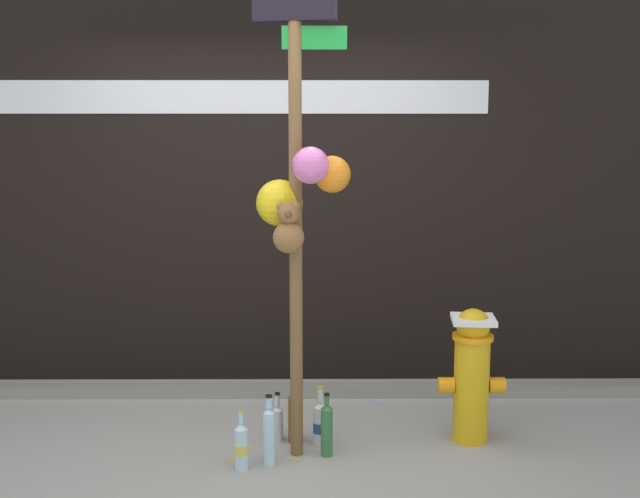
# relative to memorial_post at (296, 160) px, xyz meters

# --- Properties ---
(ground_plane) EXTENTS (14.00, 14.00, 0.00)m
(ground_plane) POSITION_rel_memorial_post_xyz_m (-0.25, -0.21, -1.67)
(ground_plane) COLOR #9E9B93
(building_wall) EXTENTS (10.00, 0.21, 3.84)m
(building_wall) POSITION_rel_memorial_post_xyz_m (-0.25, 1.44, 0.25)
(building_wall) COLOR black
(building_wall) RESTS_ON ground_plane
(curb_strip) EXTENTS (8.00, 0.12, 0.08)m
(curb_strip) POSITION_rel_memorial_post_xyz_m (-0.25, 0.98, -1.63)
(curb_strip) COLOR gray
(curb_strip) RESTS_ON ground_plane
(memorial_post) EXTENTS (0.52, 0.42, 2.75)m
(memorial_post) POSITION_rel_memorial_post_xyz_m (0.00, 0.00, 0.00)
(memorial_post) COLOR brown
(memorial_post) RESTS_ON ground_plane
(fire_hydrant) EXTENTS (0.39, 0.27, 0.80)m
(fire_hydrant) POSITION_rel_memorial_post_xyz_m (1.02, 0.22, -1.25)
(fire_hydrant) COLOR gold
(fire_hydrant) RESTS_ON ground_plane
(bottle_0) EXTENTS (0.07, 0.07, 0.29)m
(bottle_0) POSITION_rel_memorial_post_xyz_m (-0.13, 0.22, -1.56)
(bottle_0) COLOR silver
(bottle_0) RESTS_ON ground_plane
(bottle_1) EXTENTS (0.08, 0.08, 0.34)m
(bottle_1) POSITION_rel_memorial_post_xyz_m (-0.30, -0.17, -1.54)
(bottle_1) COLOR #B2DBEA
(bottle_1) RESTS_ON ground_plane
(bottle_2) EXTENTS (0.07, 0.07, 0.40)m
(bottle_2) POSITION_rel_memorial_post_xyz_m (-0.03, 0.20, -1.51)
(bottle_2) COLOR brown
(bottle_2) RESTS_ON ground_plane
(bottle_3) EXTENTS (0.07, 0.07, 0.40)m
(bottle_3) POSITION_rel_memorial_post_xyz_m (-0.15, -0.11, -1.50)
(bottle_3) COLOR #B2DBEA
(bottle_3) RESTS_ON ground_plane
(bottle_4) EXTENTS (0.07, 0.07, 0.37)m
(bottle_4) POSITION_rel_memorial_post_xyz_m (0.16, 0.01, -1.51)
(bottle_4) COLOR #337038
(bottle_4) RESTS_ON ground_plane
(bottle_5) EXTENTS (0.08, 0.08, 0.35)m
(bottle_5) POSITION_rel_memorial_post_xyz_m (0.13, 0.18, -1.54)
(bottle_5) COLOR silver
(bottle_5) RESTS_ON ground_plane
(litter_0) EXTENTS (0.09, 0.06, 0.01)m
(litter_0) POSITION_rel_memorial_post_xyz_m (-0.01, -0.05, -1.67)
(litter_0) COLOR tan
(litter_0) RESTS_ON ground_plane
(litter_1) EXTENTS (0.10, 0.10, 0.01)m
(litter_1) POSITION_rel_memorial_post_xyz_m (0.51, 0.84, -1.67)
(litter_1) COLOR #8C99B2
(litter_1) RESTS_ON ground_plane
(litter_2) EXTENTS (0.12, 0.12, 0.01)m
(litter_2) POSITION_rel_memorial_post_xyz_m (-0.35, -0.06, -1.67)
(litter_2) COLOR tan
(litter_2) RESTS_ON ground_plane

